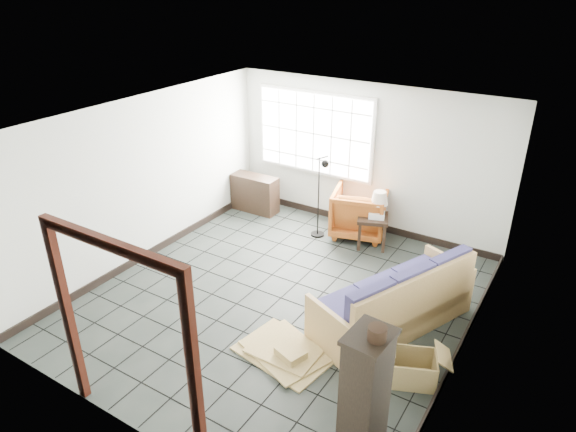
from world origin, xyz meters
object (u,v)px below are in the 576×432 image
Objects in this scene: tall_shelf at (364,409)px; side_table at (373,222)px; armchair at (360,210)px; futon_sofa at (396,304)px.

side_table is at bearing 116.38° from tall_shelf.
tall_shelf reaches higher than side_table.
armchair is at bearing 142.64° from side_table.
tall_shelf reaches higher than armchair.
tall_shelf reaches higher than futon_sofa.
side_table is (0.37, -0.28, -0.01)m from armchair.
futon_sofa is 3.65× the size of side_table.
futon_sofa is at bearing -58.56° from side_table.
futon_sofa is at bearing 109.90° from armchair.
armchair is at bearing 148.30° from futon_sofa.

